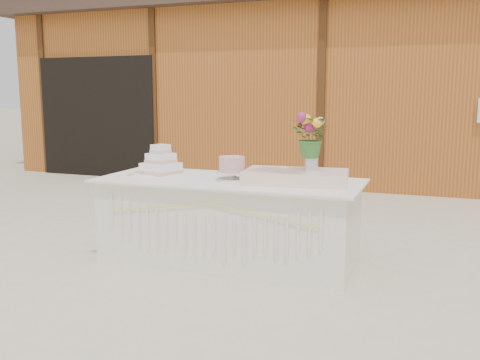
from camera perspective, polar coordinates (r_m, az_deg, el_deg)
name	(u,v)px	position (r m, az deg, el deg)	size (l,w,h in m)	color
ground	(229,261)	(5.03, -1.20, -8.65)	(80.00, 80.00, 0.00)	beige
barn	(343,86)	(10.59, 10.88, 9.80)	(12.60, 4.60, 3.30)	#A65A22
cake_table	(228,221)	(4.92, -1.24, -4.37)	(2.40, 1.00, 0.77)	white
wedding_cake	(161,164)	(5.27, -8.44, 1.74)	(0.39, 0.39, 0.28)	white
pink_cake_stand	(232,167)	(4.80, -0.86, 1.40)	(0.30, 0.30, 0.21)	white
satin_runner	(296,177)	(4.67, 5.98, 0.34)	(0.88, 0.51, 0.11)	#FFD3CD
flower_vase	(312,161)	(4.70, 7.65, 2.01)	(0.11, 0.11, 0.16)	silver
bouquet	(312,132)	(4.67, 7.72, 5.13)	(0.32, 0.28, 0.36)	#326729
loose_flowers	(136,173)	(5.29, -11.03, 0.75)	(0.14, 0.34, 0.02)	pink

